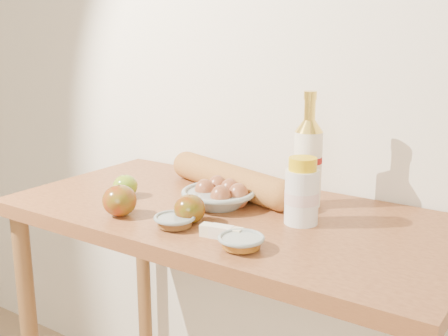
{
  "coord_description": "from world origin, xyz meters",
  "views": [
    {
      "loc": [
        0.77,
        0.02,
        1.37
      ],
      "look_at": [
        0.0,
        1.15,
        1.02
      ],
      "focal_mm": 45.0,
      "sensor_mm": 36.0,
      "label": 1
    }
  ],
  "objects_px": {
    "egg_bowl": "(220,196)",
    "baguette": "(229,179)",
    "bourbon_bottle": "(308,160)",
    "table": "(230,254)",
    "cream_bottle": "(302,193)"
  },
  "relations": [
    {
      "from": "egg_bowl",
      "to": "table",
      "type": "bearing_deg",
      "value": -17.95
    },
    {
      "from": "egg_bowl",
      "to": "baguette",
      "type": "bearing_deg",
      "value": 112.18
    },
    {
      "from": "egg_bowl",
      "to": "baguette",
      "type": "height_order",
      "value": "baguette"
    },
    {
      "from": "bourbon_bottle",
      "to": "cream_bottle",
      "type": "relative_size",
      "value": 1.86
    },
    {
      "from": "cream_bottle",
      "to": "baguette",
      "type": "height_order",
      "value": "cream_bottle"
    },
    {
      "from": "cream_bottle",
      "to": "egg_bowl",
      "type": "distance_m",
      "value": 0.25
    },
    {
      "from": "bourbon_bottle",
      "to": "egg_bowl",
      "type": "height_order",
      "value": "bourbon_bottle"
    },
    {
      "from": "table",
      "to": "baguette",
      "type": "bearing_deg",
      "value": 125.08
    },
    {
      "from": "table",
      "to": "bourbon_bottle",
      "type": "height_order",
      "value": "bourbon_bottle"
    },
    {
      "from": "bourbon_bottle",
      "to": "baguette",
      "type": "bearing_deg",
      "value": -173.43
    },
    {
      "from": "baguette",
      "to": "egg_bowl",
      "type": "bearing_deg",
      "value": -50.84
    },
    {
      "from": "cream_bottle",
      "to": "egg_bowl",
      "type": "xyz_separation_m",
      "value": [
        -0.24,
        0.0,
        -0.05
      ]
    },
    {
      "from": "table",
      "to": "bourbon_bottle",
      "type": "bearing_deg",
      "value": 45.47
    },
    {
      "from": "egg_bowl",
      "to": "cream_bottle",
      "type": "bearing_deg",
      "value": -0.04
    },
    {
      "from": "bourbon_bottle",
      "to": "baguette",
      "type": "height_order",
      "value": "bourbon_bottle"
    }
  ]
}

